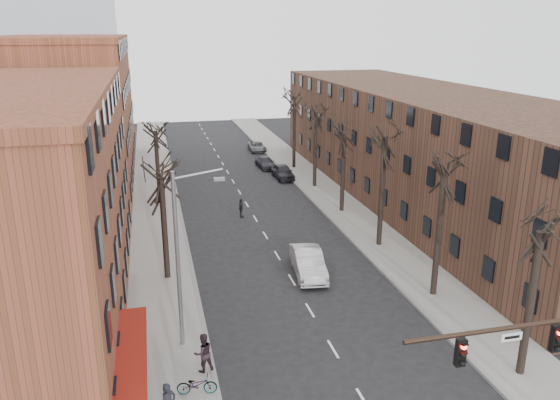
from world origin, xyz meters
TOP-DOWN VIEW (x-y plane):
  - sidewalk_left at (-8.00, 35.00)m, footprint 4.00×90.00m
  - sidewalk_right at (8.00, 35.00)m, footprint 4.00×90.00m
  - building_left_far at (-16.00, 44.00)m, footprint 12.00×28.00m
  - building_right at (16.00, 30.00)m, footprint 12.00×50.00m
  - tree_right_a at (7.60, 4.00)m, footprint 5.20×5.20m
  - tree_right_b at (7.60, 12.00)m, footprint 5.20×5.20m
  - tree_right_c at (7.60, 20.00)m, footprint 5.20×5.20m
  - tree_right_d at (7.60, 28.00)m, footprint 5.20×5.20m
  - tree_right_e at (7.60, 36.00)m, footprint 5.20×5.20m
  - tree_right_f at (7.60, 44.00)m, footprint 5.20×5.20m
  - tree_left_a at (-7.60, 18.00)m, footprint 5.20×5.20m
  - tree_left_b at (-7.60, 34.00)m, footprint 5.20×5.20m
  - streetlight at (-7.03, 10.00)m, footprint 2.45×0.22m
  - silver_sedan at (1.22, 16.54)m, footprint 2.29×5.19m
  - parked_car_near at (5.30, 39.92)m, footprint 1.84×4.41m
  - parked_car_mid at (4.51, 44.87)m, footprint 2.01×4.33m
  - parked_car_far at (5.30, 53.87)m, footprint 2.12×4.35m
  - pedestrian_b at (-6.40, 7.50)m, footprint 1.07×0.93m
  - pedestrian_crossing at (-1.09, 28.58)m, footprint 0.42×0.97m
  - bicycle at (-6.86, 5.91)m, footprint 1.79×0.84m

SIDE VIEW (x-z plane):
  - tree_right_a at x=7.60m, z-range -5.00..5.00m
  - tree_right_b at x=7.60m, z-range -5.40..5.40m
  - tree_right_c at x=7.60m, z-range -5.80..5.80m
  - tree_right_d at x=7.60m, z-range -5.00..5.00m
  - tree_right_e at x=7.60m, z-range -5.40..5.40m
  - tree_right_f at x=7.60m, z-range -5.80..5.80m
  - tree_left_a at x=-7.60m, z-range -4.75..4.75m
  - tree_left_b at x=-7.60m, z-range -4.75..4.75m
  - sidewalk_left at x=-8.00m, z-range 0.00..0.15m
  - sidewalk_right at x=8.00m, z-range 0.00..0.15m
  - parked_car_far at x=5.30m, z-range 0.00..1.19m
  - bicycle at x=-6.86m, z-range 0.15..1.05m
  - parked_car_mid at x=4.51m, z-range 0.00..1.23m
  - parked_car_near at x=5.30m, z-range 0.00..1.49m
  - pedestrian_crossing at x=-1.09m, z-range 0.00..1.65m
  - silver_sedan at x=1.22m, z-range 0.00..1.66m
  - pedestrian_b at x=-6.40m, z-range 0.15..2.02m
  - building_right at x=16.00m, z-range 0.00..10.00m
  - streetlight at x=-7.03m, z-range 0.50..9.53m
  - building_left_far at x=-16.00m, z-range 0.00..14.00m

